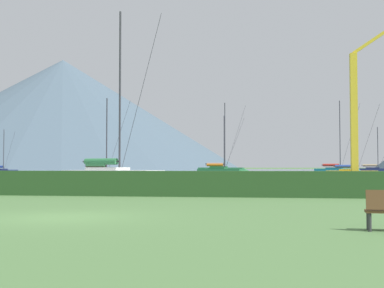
{
  "coord_description": "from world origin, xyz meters",
  "views": [
    {
      "loc": [
        5.96,
        -14.36,
        1.49
      ],
      "look_at": [
        -4.15,
        53.42,
        4.43
      ],
      "focal_mm": 48.45,
      "sensor_mm": 36.0,
      "label": 1
    }
  ],
  "objects_px": {
    "sailboat_slip_5": "(353,174)",
    "sailboat_slip_10": "(222,170)",
    "sailboat_slip_7": "(114,176)",
    "sailboat_slip_1": "(103,175)",
    "sailboat_slip_11": "(2,172)",
    "sailboat_slip_3": "(376,171)",
    "dock_crane": "(355,123)",
    "sailboat_slip_2": "(221,172)",
    "sailboat_slip_0": "(337,171)"
  },
  "relations": [
    {
      "from": "sailboat_slip_3",
      "to": "sailboat_slip_10",
      "type": "bearing_deg",
      "value": -142.64
    },
    {
      "from": "sailboat_slip_10",
      "to": "sailboat_slip_2",
      "type": "bearing_deg",
      "value": -79.91
    },
    {
      "from": "sailboat_slip_1",
      "to": "sailboat_slip_10",
      "type": "relative_size",
      "value": 0.67
    },
    {
      "from": "sailboat_slip_0",
      "to": "sailboat_slip_10",
      "type": "xyz_separation_m",
      "value": [
        -19.48,
        4.5,
        0.09
      ]
    },
    {
      "from": "sailboat_slip_1",
      "to": "dock_crane",
      "type": "relative_size",
      "value": 0.47
    },
    {
      "from": "sailboat_slip_5",
      "to": "sailboat_slip_1",
      "type": "bearing_deg",
      "value": -140.73
    },
    {
      "from": "sailboat_slip_2",
      "to": "sailboat_slip_5",
      "type": "bearing_deg",
      "value": -22.05
    },
    {
      "from": "sailboat_slip_5",
      "to": "sailboat_slip_10",
      "type": "distance_m",
      "value": 32.28
    },
    {
      "from": "sailboat_slip_0",
      "to": "sailboat_slip_1",
      "type": "bearing_deg",
      "value": -110.13
    },
    {
      "from": "sailboat_slip_3",
      "to": "sailboat_slip_5",
      "type": "distance_m",
      "value": 39.35
    },
    {
      "from": "sailboat_slip_1",
      "to": "sailboat_slip_7",
      "type": "bearing_deg",
      "value": -50.81
    },
    {
      "from": "sailboat_slip_2",
      "to": "sailboat_slip_11",
      "type": "bearing_deg",
      "value": -164.09
    },
    {
      "from": "sailboat_slip_7",
      "to": "sailboat_slip_10",
      "type": "relative_size",
      "value": 1.01
    },
    {
      "from": "sailboat_slip_3",
      "to": "sailboat_slip_11",
      "type": "relative_size",
      "value": 1.2
    },
    {
      "from": "sailboat_slip_10",
      "to": "sailboat_slip_11",
      "type": "xyz_separation_m",
      "value": [
        -35.52,
        -12.1,
        -0.22
      ]
    },
    {
      "from": "sailboat_slip_1",
      "to": "sailboat_slip_5",
      "type": "xyz_separation_m",
      "value": [
        27.46,
        13.41,
        -0.01
      ]
    },
    {
      "from": "sailboat_slip_3",
      "to": "sailboat_slip_2",
      "type": "bearing_deg",
      "value": -123.56
    },
    {
      "from": "dock_crane",
      "to": "sailboat_slip_11",
      "type": "bearing_deg",
      "value": 162.9
    },
    {
      "from": "sailboat_slip_1",
      "to": "sailboat_slip_3",
      "type": "relative_size",
      "value": 0.96
    },
    {
      "from": "dock_crane",
      "to": "sailboat_slip_10",
      "type": "bearing_deg",
      "value": 122.86
    },
    {
      "from": "sailboat_slip_1",
      "to": "sailboat_slip_2",
      "type": "distance_m",
      "value": 29.11
    },
    {
      "from": "sailboat_slip_1",
      "to": "sailboat_slip_2",
      "type": "relative_size",
      "value": 0.94
    },
    {
      "from": "sailboat_slip_0",
      "to": "sailboat_slip_10",
      "type": "distance_m",
      "value": 20.0
    },
    {
      "from": "sailboat_slip_3",
      "to": "sailboat_slip_11",
      "type": "distance_m",
      "value": 68.41
    },
    {
      "from": "sailboat_slip_5",
      "to": "sailboat_slip_3",
      "type": "bearing_deg",
      "value": 88.33
    },
    {
      "from": "sailboat_slip_2",
      "to": "sailboat_slip_7",
      "type": "xyz_separation_m",
      "value": [
        -4.11,
        -42.68,
        0.08
      ]
    },
    {
      "from": "sailboat_slip_11",
      "to": "sailboat_slip_3",
      "type": "bearing_deg",
      "value": 42.26
    },
    {
      "from": "sailboat_slip_2",
      "to": "dock_crane",
      "type": "xyz_separation_m",
      "value": [
        17.52,
        -16.25,
        5.95
      ]
    },
    {
      "from": "sailboat_slip_5",
      "to": "sailboat_slip_10",
      "type": "xyz_separation_m",
      "value": [
        -18.53,
        26.44,
        0.19
      ]
    },
    {
      "from": "sailboat_slip_11",
      "to": "sailboat_slip_1",
      "type": "bearing_deg",
      "value": -24.22
    },
    {
      "from": "sailboat_slip_0",
      "to": "sailboat_slip_11",
      "type": "height_order",
      "value": "sailboat_slip_0"
    },
    {
      "from": "sailboat_slip_10",
      "to": "sailboat_slip_11",
      "type": "relative_size",
      "value": 1.7
    },
    {
      "from": "sailboat_slip_5",
      "to": "sailboat_slip_7",
      "type": "height_order",
      "value": "sailboat_slip_7"
    },
    {
      "from": "sailboat_slip_11",
      "to": "sailboat_slip_0",
      "type": "bearing_deg",
      "value": 29.86
    },
    {
      "from": "sailboat_slip_3",
      "to": "sailboat_slip_7",
      "type": "height_order",
      "value": "sailboat_slip_7"
    },
    {
      "from": "sailboat_slip_1",
      "to": "sailboat_slip_7",
      "type": "relative_size",
      "value": 0.66
    },
    {
      "from": "sailboat_slip_0",
      "to": "sailboat_slip_3",
      "type": "xyz_separation_m",
      "value": [
        9.17,
        16.1,
        -0.04
      ]
    },
    {
      "from": "sailboat_slip_0",
      "to": "sailboat_slip_5",
      "type": "distance_m",
      "value": 21.95
    },
    {
      "from": "sailboat_slip_0",
      "to": "sailboat_slip_10",
      "type": "height_order",
      "value": "sailboat_slip_10"
    },
    {
      "from": "sailboat_slip_2",
      "to": "sailboat_slip_7",
      "type": "distance_m",
      "value": 42.88
    },
    {
      "from": "sailboat_slip_1",
      "to": "sailboat_slip_11",
      "type": "relative_size",
      "value": 1.14
    },
    {
      "from": "sailboat_slip_0",
      "to": "sailboat_slip_3",
      "type": "height_order",
      "value": "sailboat_slip_0"
    },
    {
      "from": "sailboat_slip_1",
      "to": "sailboat_slip_2",
      "type": "xyz_separation_m",
      "value": [
        9.97,
        27.35,
        0.07
      ]
    },
    {
      "from": "sailboat_slip_1",
      "to": "sailboat_slip_11",
      "type": "xyz_separation_m",
      "value": [
        -26.58,
        27.74,
        -0.04
      ]
    },
    {
      "from": "sailboat_slip_3",
      "to": "sailboat_slip_10",
      "type": "height_order",
      "value": "sailboat_slip_10"
    },
    {
      "from": "sailboat_slip_7",
      "to": "sailboat_slip_10",
      "type": "bearing_deg",
      "value": 105.7
    },
    {
      "from": "sailboat_slip_0",
      "to": "sailboat_slip_1",
      "type": "xyz_separation_m",
      "value": [
        -28.41,
        -35.34,
        -0.09
      ]
    },
    {
      "from": "sailboat_slip_1",
      "to": "sailboat_slip_5",
      "type": "height_order",
      "value": "sailboat_slip_5"
    },
    {
      "from": "sailboat_slip_0",
      "to": "sailboat_slip_3",
      "type": "bearing_deg",
      "value": 78.99
    },
    {
      "from": "sailboat_slip_1",
      "to": "sailboat_slip_10",
      "type": "height_order",
      "value": "sailboat_slip_10"
    }
  ]
}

